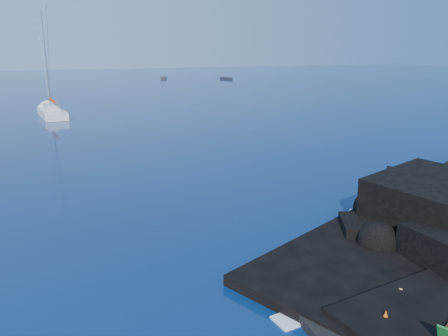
{
  "coord_description": "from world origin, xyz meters",
  "views": [
    {
      "loc": [
        -6.86,
        -8.09,
        8.8
      ],
      "look_at": [
        3.07,
        14.72,
        2.0
      ],
      "focal_mm": 35.0,
      "sensor_mm": 36.0,
      "label": 1
    }
  ],
  "objects_px": {
    "distant_boat_b": "(226,79)",
    "distant_boat_a": "(164,79)",
    "marker_cone": "(385,317)",
    "sailboat": "(52,116)",
    "sunbather": "(389,293)"
  },
  "relations": [
    {
      "from": "marker_cone",
      "to": "distant_boat_b",
      "type": "relative_size",
      "value": 0.11
    },
    {
      "from": "sunbather",
      "to": "marker_cone",
      "type": "relative_size",
      "value": 3.9
    },
    {
      "from": "sailboat",
      "to": "sunbather",
      "type": "xyz_separation_m",
      "value": [
        8.59,
        -52.84,
        0.53
      ]
    },
    {
      "from": "sunbather",
      "to": "marker_cone",
      "type": "distance_m",
      "value": 1.64
    },
    {
      "from": "marker_cone",
      "to": "distant_boat_b",
      "type": "distance_m",
      "value": 121.79
    },
    {
      "from": "marker_cone",
      "to": "distant_boat_b",
      "type": "bearing_deg",
      "value": 68.58
    },
    {
      "from": "distant_boat_b",
      "to": "distant_boat_a",
      "type": "bearing_deg",
      "value": 141.65
    },
    {
      "from": "sunbather",
      "to": "marker_cone",
      "type": "height_order",
      "value": "marker_cone"
    },
    {
      "from": "sailboat",
      "to": "sunbather",
      "type": "relative_size",
      "value": 7.25
    },
    {
      "from": "distant_boat_a",
      "to": "distant_boat_b",
      "type": "relative_size",
      "value": 1.04
    },
    {
      "from": "distant_boat_a",
      "to": "distant_boat_b",
      "type": "height_order",
      "value": "distant_boat_a"
    },
    {
      "from": "sailboat",
      "to": "distant_boat_a",
      "type": "distance_m",
      "value": 76.34
    },
    {
      "from": "marker_cone",
      "to": "distant_boat_a",
      "type": "xyz_separation_m",
      "value": [
        27.49,
        121.86,
        -0.6
      ]
    },
    {
      "from": "sunbather",
      "to": "marker_cone",
      "type": "bearing_deg",
      "value": -128.59
    },
    {
      "from": "distant_boat_a",
      "to": "distant_boat_b",
      "type": "xyz_separation_m",
      "value": [
        16.99,
        -8.49,
        0.0
      ]
    }
  ]
}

